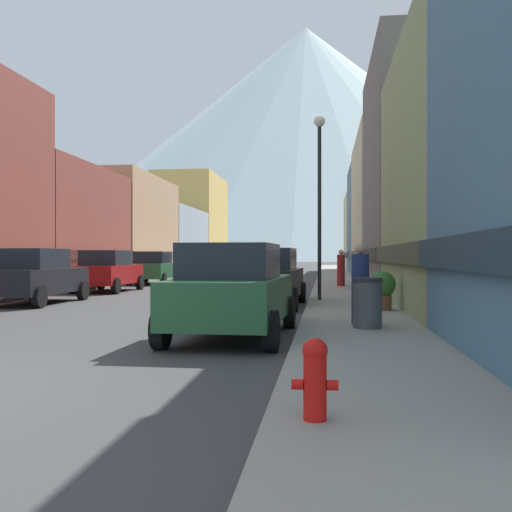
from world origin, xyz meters
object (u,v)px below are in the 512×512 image
(car_driving_1, at_px, (254,262))
(potted_plant_1, at_px, (382,288))
(car_left_2, at_px, (107,271))
(pedestrian_1, at_px, (360,287))
(car_right_1, at_px, (268,277))
(streetlamp_right, at_px, (319,179))
(car_left_1, at_px, (35,276))
(trash_bin_right, at_px, (367,303))
(fire_hydrant_near, at_px, (315,376))
(potted_plant_2, at_px, (17,276))
(pedestrian_2, at_px, (341,269))
(pedestrian_0, at_px, (25,272))
(car_right_0, at_px, (233,290))
(car_left_3, at_px, (154,268))
(car_driving_0, at_px, (209,266))

(car_driving_1, relative_size, potted_plant_1, 4.36)
(car_left_2, xyz_separation_m, pedestrian_1, (10.05, -12.55, 0.02))
(car_right_1, distance_m, streetlamp_right, 3.60)
(car_left_1, bearing_deg, trash_bin_right, -33.28)
(fire_hydrant_near, distance_m, streetlamp_right, 14.54)
(potted_plant_1, bearing_deg, potted_plant_2, 151.89)
(car_left_1, relative_size, fire_hydrant_near, 6.27)
(potted_plant_2, bearing_deg, streetlamp_right, -18.27)
(car_right_1, height_order, car_driving_1, same)
(potted_plant_1, bearing_deg, car_right_1, 143.16)
(pedestrian_2, bearing_deg, trash_bin_right, -89.65)
(potted_plant_2, bearing_deg, potted_plant_1, -28.11)
(pedestrian_0, bearing_deg, pedestrian_2, 23.64)
(car_right_0, height_order, fire_hydrant_near, car_right_0)
(potted_plant_1, relative_size, pedestrian_1, 0.61)
(car_driving_1, bearing_deg, car_left_3, -94.53)
(potted_plant_2, bearing_deg, car_driving_0, 67.99)
(pedestrian_1, height_order, pedestrian_2, pedestrian_2)
(car_driving_1, bearing_deg, pedestrian_2, -76.13)
(car_left_1, height_order, pedestrian_1, pedestrian_1)
(pedestrian_2, bearing_deg, fire_hydrant_near, -92.00)
(streetlamp_right, bearing_deg, pedestrian_0, 163.96)
(car_driving_1, xyz_separation_m, pedestrian_0, (-4.65, -37.27, -0.01))
(pedestrian_1, bearing_deg, potted_plant_1, 77.37)
(car_right_1, relative_size, pedestrian_2, 2.65)
(car_driving_1, bearing_deg, car_right_0, -83.66)
(car_driving_1, bearing_deg, fire_hydrant_near, -82.66)
(fire_hydrant_near, distance_m, pedestrian_2, 22.94)
(car_right_1, relative_size, trash_bin_right, 4.55)
(fire_hydrant_near, bearing_deg, car_right_1, 97.18)
(pedestrian_0, bearing_deg, car_driving_1, 82.89)
(car_left_1, distance_m, car_right_1, 7.60)
(car_right_1, bearing_deg, car_left_2, 138.14)
(potted_plant_2, bearing_deg, car_left_2, 28.37)
(fire_hydrant_near, height_order, potted_plant_2, potted_plant_2)
(trash_bin_right, bearing_deg, car_left_1, 146.72)
(trash_bin_right, distance_m, pedestrian_2, 16.21)
(car_right_1, xyz_separation_m, pedestrian_2, (2.45, 9.81, 0.03))
(car_left_3, bearing_deg, car_left_2, -90.01)
(pedestrian_0, relative_size, pedestrian_1, 0.97)
(car_left_2, relative_size, potted_plant_1, 4.38)
(car_right_0, xyz_separation_m, car_driving_1, (-5.40, 48.61, 0.00))
(potted_plant_2, bearing_deg, car_driving_1, 81.59)
(potted_plant_2, bearing_deg, pedestrian_0, -44.66)
(potted_plant_1, bearing_deg, car_driving_0, 112.43)
(potted_plant_2, xyz_separation_m, pedestrian_1, (13.25, -10.82, 0.21))
(car_left_3, relative_size, trash_bin_right, 4.55)
(car_left_2, height_order, pedestrian_1, pedestrian_1)
(car_right_1, xyz_separation_m, potted_plant_2, (-10.80, 5.08, -0.19))
(pedestrian_0, bearing_deg, car_right_0, -48.45)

